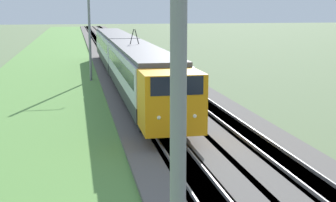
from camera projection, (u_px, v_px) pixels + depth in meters
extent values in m
cube|color=#605B56|center=(116.00, 69.00, 50.12)|extent=(240.00, 4.40, 0.30)
cube|color=#605B56|center=(154.00, 68.00, 50.90)|extent=(240.00, 4.40, 0.30)
cube|color=#4C4238|center=(116.00, 69.00, 50.12)|extent=(240.00, 1.57, 0.30)
cube|color=gray|center=(111.00, 67.00, 49.98)|extent=(240.00, 0.07, 0.15)
cube|color=gray|center=(121.00, 67.00, 50.18)|extent=(240.00, 0.07, 0.15)
cube|color=#4C4238|center=(154.00, 68.00, 50.90)|extent=(240.00, 1.57, 0.30)
cube|color=gray|center=(149.00, 66.00, 50.76)|extent=(240.00, 0.07, 0.15)
cube|color=gray|center=(158.00, 66.00, 50.96)|extent=(240.00, 0.07, 0.15)
cube|color=#5B8E42|center=(61.00, 71.00, 49.03)|extent=(240.00, 13.02, 0.12)
cube|color=orange|center=(171.00, 101.00, 21.41)|extent=(2.60, 2.78, 2.72)
cube|color=black|center=(173.00, 83.00, 20.85)|extent=(1.87, 2.32, 0.82)
sphere|color=#F2EAC6|center=(159.00, 117.00, 20.14)|extent=(0.20, 0.20, 0.20)
sphere|color=#F2EAC6|center=(194.00, 116.00, 20.44)|extent=(0.20, 0.20, 0.20)
cube|color=#2D2D33|center=(140.00, 86.00, 31.64)|extent=(18.28, 2.90, 0.76)
cube|color=silver|center=(140.00, 66.00, 31.37)|extent=(18.28, 2.90, 1.96)
cube|color=black|center=(140.00, 63.00, 31.34)|extent=(16.82, 2.92, 0.82)
cube|color=#515156|center=(140.00, 49.00, 31.16)|extent=(18.28, 2.66, 0.25)
cube|color=black|center=(140.00, 95.00, 31.77)|extent=(17.37, 2.46, 0.55)
cylinder|color=black|center=(149.00, 118.00, 24.57)|extent=(0.86, 0.12, 0.86)
cylinder|color=black|center=(169.00, 117.00, 24.78)|extent=(0.86, 0.12, 0.86)
cube|color=#2D2D33|center=(115.00, 56.00, 51.05)|extent=(20.88, 2.90, 0.76)
cube|color=silver|center=(115.00, 44.00, 50.79)|extent=(20.88, 2.90, 1.96)
cube|color=black|center=(115.00, 42.00, 50.76)|extent=(19.21, 2.92, 0.82)
cube|color=#515156|center=(114.00, 33.00, 50.57)|extent=(20.88, 2.66, 0.25)
cube|color=black|center=(115.00, 62.00, 51.18)|extent=(19.83, 2.46, 0.55)
cylinder|color=black|center=(132.00, 37.00, 33.63)|extent=(0.06, 0.33, 1.08)
cylinder|color=black|center=(137.00, 37.00, 33.70)|extent=(0.06, 0.33, 1.08)
cube|color=black|center=(159.00, 133.00, 24.85)|extent=(0.10, 0.10, 0.00)
cylinder|color=slate|center=(178.00, 164.00, 6.29)|extent=(0.22, 0.22, 8.95)
cylinder|color=slate|center=(90.00, 34.00, 41.36)|extent=(0.22, 0.22, 8.61)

